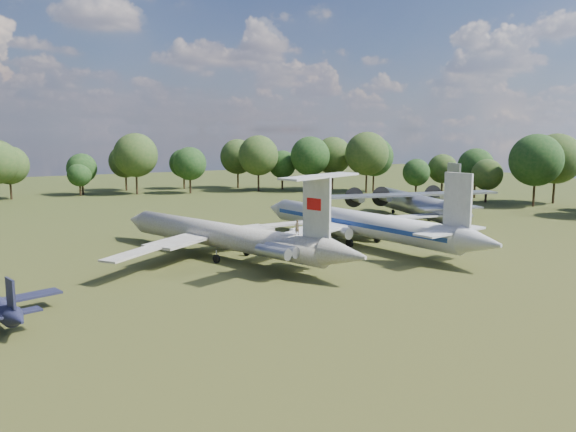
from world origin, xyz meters
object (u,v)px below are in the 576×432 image
an12_transport (415,207)px  tu104_jet (358,227)px  person_on_il62 (297,227)px  il62_airliner (222,240)px

an12_transport → tu104_jet: bearing=-137.2°
tu104_jet → person_on_il62: bearing=-156.7°
il62_airliner → person_on_il62: 12.83m
tu104_jet → an12_transport: an12_transport is taller
tu104_jet → il62_airliner: bearing=166.8°
person_on_il62 → tu104_jet: bearing=-154.2°
il62_airliner → tu104_jet: 20.43m
an12_transport → il62_airliner: bearing=-152.3°
il62_airliner → tu104_jet: tu104_jet is taller
tu104_jet → person_on_il62: person_on_il62 is taller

